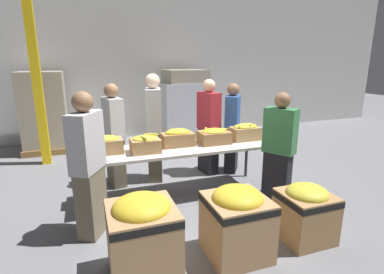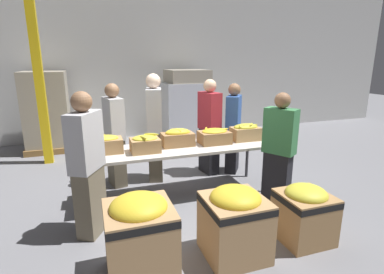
% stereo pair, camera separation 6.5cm
% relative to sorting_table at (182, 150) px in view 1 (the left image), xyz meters
% --- Properties ---
extents(ground_plane, '(30.00, 30.00, 0.00)m').
position_rel_sorting_table_xyz_m(ground_plane, '(0.00, 0.00, -0.71)').
color(ground_plane, slate).
extents(wall_back, '(16.00, 0.08, 4.00)m').
position_rel_sorting_table_xyz_m(wall_back, '(0.00, 3.92, 1.29)').
color(wall_back, silver).
rests_on(wall_back, ground_plane).
extents(sorting_table, '(2.68, 0.77, 0.76)m').
position_rel_sorting_table_xyz_m(sorting_table, '(0.00, 0.00, 0.00)').
color(sorting_table, beige).
rests_on(sorting_table, ground_plane).
extents(banana_box_0, '(0.47, 0.29, 0.27)m').
position_rel_sorting_table_xyz_m(banana_box_0, '(-1.08, 0.06, 0.17)').
color(banana_box_0, '#A37A4C').
rests_on(banana_box_0, sorting_table).
extents(banana_box_1, '(0.41, 0.34, 0.26)m').
position_rel_sorting_table_xyz_m(banana_box_1, '(-0.55, -0.06, 0.17)').
color(banana_box_1, '#A37A4C').
rests_on(banana_box_1, sorting_table).
extents(banana_box_2, '(0.47, 0.27, 0.27)m').
position_rel_sorting_table_xyz_m(banana_box_2, '(-0.04, 0.08, 0.18)').
color(banana_box_2, olive).
rests_on(banana_box_2, sorting_table).
extents(banana_box_3, '(0.47, 0.34, 0.24)m').
position_rel_sorting_table_xyz_m(banana_box_3, '(0.53, 0.04, 0.17)').
color(banana_box_3, olive).
rests_on(banana_box_3, sorting_table).
extents(banana_box_4, '(0.45, 0.28, 0.28)m').
position_rel_sorting_table_xyz_m(banana_box_4, '(1.07, 0.05, 0.19)').
color(banana_box_4, tan).
rests_on(banana_box_4, sorting_table).
extents(volunteer_0, '(0.30, 0.48, 1.68)m').
position_rel_sorting_table_xyz_m(volunteer_0, '(0.73, 0.74, 0.13)').
color(volunteer_0, black).
rests_on(volunteer_0, ground_plane).
extents(volunteer_1, '(0.43, 0.48, 1.61)m').
position_rel_sorting_table_xyz_m(volunteer_1, '(1.16, 0.66, 0.09)').
color(volunteer_1, black).
rests_on(volunteer_1, ground_plane).
extents(volunteer_2, '(0.33, 0.52, 1.79)m').
position_rel_sorting_table_xyz_m(volunteer_2, '(-0.25, 0.75, 0.18)').
color(volunteer_2, '#6B604C').
rests_on(volunteer_2, ground_plane).
extents(volunteer_3, '(0.41, 0.50, 1.68)m').
position_rel_sorting_table_xyz_m(volunteer_3, '(-1.31, -0.66, 0.13)').
color(volunteer_3, '#6B604C').
rests_on(volunteer_3, ground_plane).
extents(volunteer_4, '(0.31, 0.48, 1.65)m').
position_rel_sorting_table_xyz_m(volunteer_4, '(-0.90, 0.71, 0.12)').
color(volunteer_4, '#6B604C').
rests_on(volunteer_4, ground_plane).
extents(volunteer_5, '(0.40, 0.47, 1.59)m').
position_rel_sorting_table_xyz_m(volunteer_5, '(1.18, -0.70, 0.08)').
color(volunteer_5, black).
rests_on(volunteer_5, ground_plane).
extents(donation_bin_0, '(0.62, 0.62, 0.82)m').
position_rel_sorting_table_xyz_m(donation_bin_0, '(-0.89, -1.58, -0.27)').
color(donation_bin_0, tan).
rests_on(donation_bin_0, ground_plane).
extents(donation_bin_1, '(0.61, 0.61, 0.76)m').
position_rel_sorting_table_xyz_m(donation_bin_1, '(0.08, -1.58, -0.30)').
color(donation_bin_1, tan).
rests_on(donation_bin_1, ground_plane).
extents(donation_bin_2, '(0.54, 0.54, 0.66)m').
position_rel_sorting_table_xyz_m(donation_bin_2, '(0.96, -1.58, -0.36)').
color(donation_bin_2, '#A37A4C').
rests_on(donation_bin_2, ground_plane).
extents(support_pillar, '(0.16, 0.16, 4.00)m').
position_rel_sorting_table_xyz_m(support_pillar, '(-2.10, 2.26, 1.29)').
color(support_pillar, yellow).
rests_on(support_pillar, ground_plane).
extents(pallet_stack_0, '(0.98, 0.98, 1.76)m').
position_rel_sorting_table_xyz_m(pallet_stack_0, '(-2.16, 3.24, 0.16)').
color(pallet_stack_0, olive).
rests_on(pallet_stack_0, ground_plane).
extents(pallet_stack_1, '(1.05, 1.05, 1.76)m').
position_rel_sorting_table_xyz_m(pallet_stack_1, '(1.07, 3.09, 0.16)').
color(pallet_stack_1, olive).
rests_on(pallet_stack_1, ground_plane).
extents(pallet_stack_2, '(1.07, 1.07, 1.46)m').
position_rel_sorting_table_xyz_m(pallet_stack_2, '(0.96, 3.07, 0.01)').
color(pallet_stack_2, olive).
rests_on(pallet_stack_2, ground_plane).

